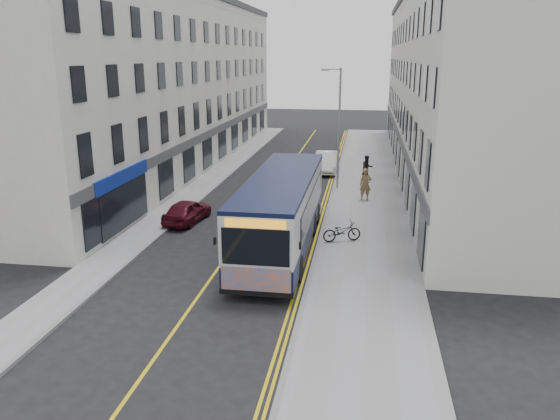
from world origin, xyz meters
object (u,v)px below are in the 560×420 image
(bicycle, at_px, (342,231))
(car_white, at_px, (326,162))
(city_bus, at_px, (281,210))
(pedestrian_near, at_px, (366,184))
(car_maroon, at_px, (187,211))
(streetlamp, at_px, (338,124))
(pedestrian_far, at_px, (367,168))

(bicycle, xyz_separation_m, car_white, (-1.99, 16.66, 0.16))
(city_bus, distance_m, pedestrian_near, 10.05)
(car_maroon, bearing_deg, bicycle, 172.97)
(streetlamp, distance_m, city_bus, 12.72)
(streetlamp, xyz_separation_m, pedestrian_near, (1.95, -3.07, -3.28))
(pedestrian_far, bearing_deg, streetlamp, -151.60)
(pedestrian_far, distance_m, car_maroon, 14.95)
(city_bus, distance_m, car_white, 17.95)
(city_bus, height_order, car_white, city_bus)
(streetlamp, bearing_deg, car_maroon, -130.46)
(pedestrian_far, relative_size, car_maroon, 0.48)
(streetlamp, bearing_deg, bicycle, -85.42)
(pedestrian_far, bearing_deg, bicycle, -118.13)
(streetlamp, distance_m, pedestrian_far, 4.70)
(car_white, relative_size, car_maroon, 1.26)
(city_bus, height_order, car_maroon, city_bus)
(pedestrian_near, bearing_deg, car_maroon, -157.41)
(streetlamp, xyz_separation_m, bicycle, (0.89, -11.10, -3.77))
(streetlamp, height_order, pedestrian_near, streetlamp)
(bicycle, relative_size, pedestrian_far, 1.05)
(pedestrian_near, distance_m, pedestrian_far, 5.65)
(streetlamp, relative_size, car_maroon, 2.14)
(streetlamp, bearing_deg, pedestrian_far, 51.75)
(bicycle, height_order, pedestrian_near, pedestrian_near)
(car_maroon, bearing_deg, pedestrian_near, -140.91)
(pedestrian_far, xyz_separation_m, car_white, (-3.13, 2.98, -0.24))
(car_white, bearing_deg, streetlamp, -80.34)
(car_white, distance_m, car_maroon, 15.82)
(pedestrian_near, relative_size, pedestrian_far, 1.10)
(streetlamp, relative_size, pedestrian_near, 4.05)
(car_white, xyz_separation_m, car_maroon, (-6.47, -14.43, -0.14))
(bicycle, relative_size, car_white, 0.40)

